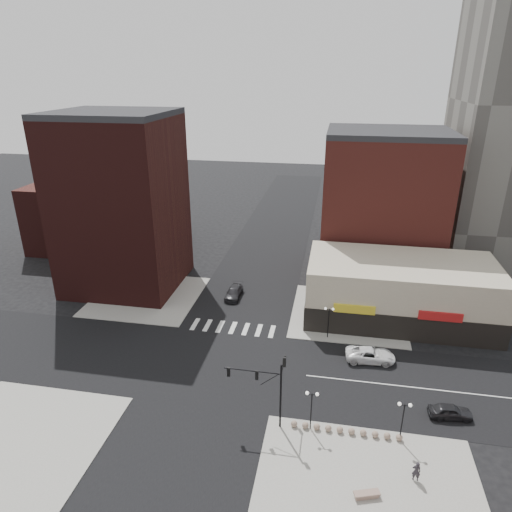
# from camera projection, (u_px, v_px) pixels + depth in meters

# --- Properties ---
(ground) EXTENTS (240.00, 240.00, 0.00)m
(ground) POSITION_uv_depth(u_px,v_px,m) (217.00, 366.00, 51.41)
(ground) COLOR black
(ground) RESTS_ON ground
(road_ew) EXTENTS (200.00, 14.00, 0.02)m
(road_ew) POSITION_uv_depth(u_px,v_px,m) (217.00, 366.00, 51.41)
(road_ew) COLOR black
(road_ew) RESTS_ON ground
(road_ns) EXTENTS (14.00, 200.00, 0.02)m
(road_ns) POSITION_uv_depth(u_px,v_px,m) (217.00, 366.00, 51.41)
(road_ns) COLOR black
(road_ns) RESTS_ON ground
(sidewalk_nw) EXTENTS (15.00, 15.00, 0.12)m
(sidewalk_nw) POSITION_uv_depth(u_px,v_px,m) (147.00, 296.00, 66.99)
(sidewalk_nw) COLOR gray
(sidewalk_nw) RESTS_ON ground
(sidewalk_ne) EXTENTS (15.00, 15.00, 0.12)m
(sidewalk_ne) POSITION_uv_depth(u_px,v_px,m) (348.00, 314.00, 62.18)
(sidewalk_ne) COLOR gray
(sidewalk_ne) RESTS_ON ground
(sidewalk_se) EXTENTS (18.00, 14.00, 0.12)m
(sidewalk_se) POSITION_uv_depth(u_px,v_px,m) (368.00, 492.00, 36.00)
(sidewalk_se) COLOR gray
(sidewalk_se) RESTS_ON ground
(sidewalk_sw) EXTENTS (15.00, 15.00, 0.12)m
(sidewalk_sw) POSITION_uv_depth(u_px,v_px,m) (18.00, 444.00, 40.60)
(sidewalk_sw) COLOR gray
(sidewalk_sw) RESTS_ON ground
(building_nw) EXTENTS (16.00, 15.00, 25.00)m
(building_nw) POSITION_uv_depth(u_px,v_px,m) (121.00, 205.00, 66.64)
(building_nw) COLOR black
(building_nw) RESTS_ON ground
(building_nw_low) EXTENTS (20.00, 18.00, 12.00)m
(building_nw_low) POSITION_uv_depth(u_px,v_px,m) (97.00, 213.00, 85.37)
(building_nw_low) COLOR black
(building_nw_low) RESTS_ON ground
(building_ne_midrise) EXTENTS (18.00, 15.00, 22.00)m
(building_ne_midrise) POSITION_uv_depth(u_px,v_px,m) (382.00, 208.00, 70.91)
(building_ne_midrise) COLOR maroon
(building_ne_midrise) RESTS_ON ground
(building_ne_row) EXTENTS (24.20, 12.20, 8.00)m
(building_ne_row) POSITION_uv_depth(u_px,v_px,m) (399.00, 295.00, 60.32)
(building_ne_row) COLOR #BFB298
(building_ne_row) RESTS_ON ground
(traffic_signal) EXTENTS (5.59, 3.09, 7.77)m
(traffic_signal) POSITION_uv_depth(u_px,v_px,m) (271.00, 380.00, 41.20)
(traffic_signal) COLOR black
(traffic_signal) RESTS_ON ground
(street_lamp_se_a) EXTENTS (1.22, 0.32, 4.16)m
(street_lamp_se_a) POSITION_uv_depth(u_px,v_px,m) (312.00, 401.00, 41.06)
(street_lamp_se_a) COLOR black
(street_lamp_se_a) RESTS_ON sidewalk_se
(street_lamp_se_b) EXTENTS (1.22, 0.32, 4.16)m
(street_lamp_se_b) POSITION_uv_depth(u_px,v_px,m) (404.00, 412.00, 39.73)
(street_lamp_se_b) COLOR black
(street_lamp_se_b) RESTS_ON sidewalk_se
(street_lamp_ne) EXTENTS (1.22, 0.32, 4.16)m
(street_lamp_ne) POSITION_uv_depth(u_px,v_px,m) (329.00, 315.00, 55.45)
(street_lamp_ne) COLOR black
(street_lamp_ne) RESTS_ON sidewalk_ne
(bollard_row) EXTENTS (10.06, 0.61, 0.61)m
(bollard_row) POSITION_uv_depth(u_px,v_px,m) (346.00, 431.00, 41.61)
(bollard_row) COLOR #8A705F
(bollard_row) RESTS_ON sidewalk_se
(white_suv) EXTENTS (5.74, 2.95, 1.55)m
(white_suv) POSITION_uv_depth(u_px,v_px,m) (370.00, 355.00, 52.02)
(white_suv) COLOR white
(white_suv) RESTS_ON ground
(dark_sedan_east) EXTENTS (4.21, 2.03, 1.39)m
(dark_sedan_east) POSITION_uv_depth(u_px,v_px,m) (450.00, 411.00, 43.55)
(dark_sedan_east) COLOR black
(dark_sedan_east) RESTS_ON ground
(dark_sedan_north) EXTENTS (2.08, 5.03, 1.46)m
(dark_sedan_north) POSITION_uv_depth(u_px,v_px,m) (234.00, 292.00, 66.62)
(dark_sedan_north) COLOR black
(dark_sedan_north) RESTS_ON ground
(pedestrian) EXTENTS (0.71, 0.50, 1.85)m
(pedestrian) POSITION_uv_depth(u_px,v_px,m) (416.00, 471.00, 36.65)
(pedestrian) COLOR #28252A
(pedestrian) RESTS_ON sidewalk_se
(stone_bench) EXTENTS (2.13, 1.22, 0.48)m
(stone_bench) POSITION_uv_depth(u_px,v_px,m) (367.00, 495.00, 35.41)
(stone_bench) COLOR gray
(stone_bench) RESTS_ON sidewalk_se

